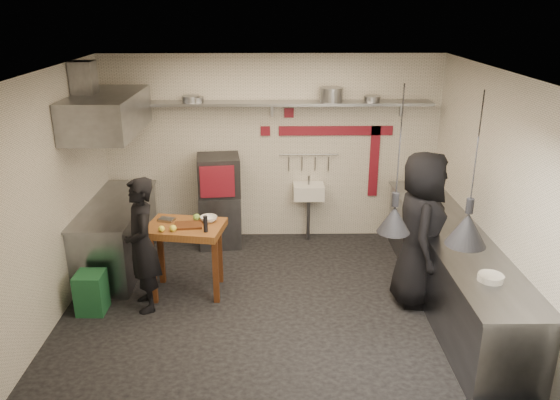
{
  "coord_description": "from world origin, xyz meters",
  "views": [
    {
      "loc": [
        -0.01,
        -5.88,
        3.49
      ],
      "look_at": [
        0.09,
        0.3,
        1.24
      ],
      "focal_mm": 35.0,
      "sensor_mm": 36.0,
      "label": 1
    }
  ],
  "objects_px": {
    "oven_stand": "(220,219)",
    "prep_table": "(187,259)",
    "green_bin": "(91,293)",
    "combi_oven": "(219,175)",
    "chef_right": "(420,230)",
    "chef_left": "(142,245)"
  },
  "relations": [
    {
      "from": "oven_stand",
      "to": "chef_left",
      "type": "height_order",
      "value": "chef_left"
    },
    {
      "from": "green_bin",
      "to": "prep_table",
      "type": "relative_size",
      "value": 0.54
    },
    {
      "from": "chef_right",
      "to": "combi_oven",
      "type": "bearing_deg",
      "value": 66.05
    },
    {
      "from": "oven_stand",
      "to": "prep_table",
      "type": "height_order",
      "value": "prep_table"
    },
    {
      "from": "combi_oven",
      "to": "chef_left",
      "type": "distance_m",
      "value": 2.0
    },
    {
      "from": "oven_stand",
      "to": "combi_oven",
      "type": "relative_size",
      "value": 1.31
    },
    {
      "from": "combi_oven",
      "to": "chef_right",
      "type": "bearing_deg",
      "value": -40.98
    },
    {
      "from": "oven_stand",
      "to": "combi_oven",
      "type": "bearing_deg",
      "value": 71.96
    },
    {
      "from": "combi_oven",
      "to": "green_bin",
      "type": "bearing_deg",
      "value": -131.58
    },
    {
      "from": "prep_table",
      "to": "chef_left",
      "type": "xyz_separation_m",
      "value": [
        -0.45,
        -0.36,
        0.36
      ]
    },
    {
      "from": "oven_stand",
      "to": "combi_oven",
      "type": "distance_m",
      "value": 0.69
    },
    {
      "from": "chef_right",
      "to": "chef_left",
      "type": "bearing_deg",
      "value": 102.24
    },
    {
      "from": "combi_oven",
      "to": "chef_left",
      "type": "bearing_deg",
      "value": -118.32
    },
    {
      "from": "oven_stand",
      "to": "prep_table",
      "type": "bearing_deg",
      "value": -107.35
    },
    {
      "from": "green_bin",
      "to": "chef_left",
      "type": "xyz_separation_m",
      "value": [
        0.63,
        0.1,
        0.57
      ]
    },
    {
      "from": "chef_right",
      "to": "prep_table",
      "type": "bearing_deg",
      "value": 95.21
    },
    {
      "from": "oven_stand",
      "to": "chef_right",
      "type": "distance_m",
      "value": 3.12
    },
    {
      "from": "chef_right",
      "to": "green_bin",
      "type": "bearing_deg",
      "value": 103.41
    },
    {
      "from": "prep_table",
      "to": "chef_left",
      "type": "height_order",
      "value": "chef_left"
    },
    {
      "from": "oven_stand",
      "to": "green_bin",
      "type": "height_order",
      "value": "oven_stand"
    },
    {
      "from": "oven_stand",
      "to": "prep_table",
      "type": "relative_size",
      "value": 0.87
    },
    {
      "from": "oven_stand",
      "to": "combi_oven",
      "type": "height_order",
      "value": "combi_oven"
    }
  ]
}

